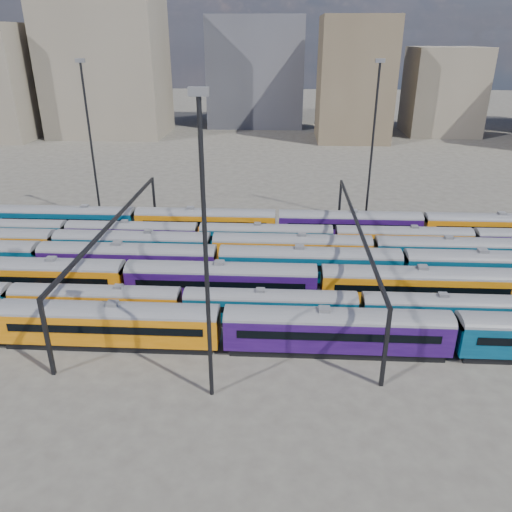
# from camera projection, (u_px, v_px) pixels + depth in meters

# --- Properties ---
(ground) EXTENTS (500.00, 500.00, 0.00)m
(ground) POSITION_uv_depth(u_px,v_px,m) (274.00, 282.00, 63.50)
(ground) COLOR #403C36
(ground) RESTS_ON ground
(rake_0) EXTENTS (134.07, 3.27, 5.52)m
(rake_0) POSITION_uv_depth(u_px,v_px,m) (222.00, 323.00, 48.88)
(rake_0) COLOR black
(rake_0) RESTS_ON ground
(rake_1) EXTENTS (113.56, 2.77, 4.65)m
(rake_1) POSITION_uv_depth(u_px,v_px,m) (182.00, 301.00, 53.87)
(rake_1) COLOR black
(rake_1) RESTS_ON ground
(rake_2) EXTENTS (135.41, 3.30, 5.57)m
(rake_2) POSITION_uv_depth(u_px,v_px,m) (319.00, 280.00, 57.50)
(rake_2) COLOR black
(rake_2) RESTS_ON ground
(rake_3) EXTENTS (136.96, 3.34, 5.64)m
(rake_3) POSITION_uv_depth(u_px,v_px,m) (218.00, 259.00, 62.66)
(rake_3) COLOR black
(rake_3) RESTS_ON ground
(rake_4) EXTENTS (107.65, 3.15, 5.32)m
(rake_4) POSITION_uv_depth(u_px,v_px,m) (292.00, 247.00, 66.83)
(rake_4) COLOR black
(rake_4) RESTS_ON ground
(rake_5) EXTENTS (96.93, 2.84, 4.77)m
(rake_5) POSITION_uv_depth(u_px,v_px,m) (266.00, 235.00, 71.69)
(rake_5) COLOR black
(rake_5) RESTS_ON ground
(rake_6) EXTENTS (152.86, 3.19, 5.38)m
(rake_6) POSITION_uv_depth(u_px,v_px,m) (206.00, 220.00, 76.59)
(rake_6) COLOR black
(rake_6) RESTS_ON ground
(gantry_1) EXTENTS (0.35, 40.35, 8.03)m
(gantry_1) POSITION_uv_depth(u_px,v_px,m) (114.00, 229.00, 61.74)
(gantry_1) COLOR black
(gantry_1) RESTS_ON ground
(gantry_2) EXTENTS (0.35, 40.35, 8.03)m
(gantry_2) POSITION_uv_depth(u_px,v_px,m) (358.00, 234.00, 60.26)
(gantry_2) COLOR black
(gantry_2) RESTS_ON ground
(mast_1) EXTENTS (1.40, 0.50, 25.60)m
(mast_1) POSITION_uv_depth(u_px,v_px,m) (90.00, 137.00, 79.41)
(mast_1) COLOR black
(mast_1) RESTS_ON ground
(mast_2) EXTENTS (1.40, 0.50, 25.60)m
(mast_2) POSITION_uv_depth(u_px,v_px,m) (205.00, 247.00, 38.01)
(mast_2) COLOR black
(mast_2) RESTS_ON ground
(mast_3) EXTENTS (1.40, 0.50, 25.60)m
(mast_3) POSITION_uv_depth(u_px,v_px,m) (373.00, 137.00, 79.02)
(mast_3) COLOR black
(mast_3) RESTS_ON ground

